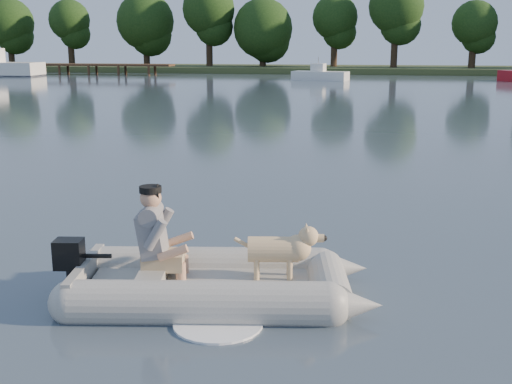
% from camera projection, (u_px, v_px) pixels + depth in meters
% --- Properties ---
extents(water, '(160.00, 160.00, 0.00)m').
position_uv_depth(water, '(218.00, 288.00, 7.82)').
color(water, '#505F6C').
rests_on(water, ground).
extents(shore_bank, '(160.00, 12.00, 0.70)m').
position_uv_depth(shore_bank, '(357.00, 70.00, 67.20)').
color(shore_bank, '#47512D').
rests_on(shore_bank, water).
extents(dock, '(18.00, 2.00, 1.04)m').
position_uv_depth(dock, '(83.00, 69.00, 62.07)').
color(dock, '#4C331E').
rests_on(dock, water).
extents(treeline, '(84.66, 7.35, 9.27)m').
position_uv_depth(treeline, '(416.00, 20.00, 64.18)').
color(treeline, '#332316').
rests_on(treeline, shore_bank).
extents(dinghy, '(5.23, 4.00, 1.42)m').
position_uv_depth(dinghy, '(216.00, 248.00, 7.39)').
color(dinghy, gray).
rests_on(dinghy, water).
extents(man, '(0.84, 0.75, 1.11)m').
position_uv_depth(man, '(154.00, 231.00, 7.41)').
color(man, slate).
rests_on(man, dinghy).
extents(dog, '(1.00, 0.49, 0.64)m').
position_uv_depth(dog, '(273.00, 254.00, 7.44)').
color(dog, tan).
rests_on(dog, dinghy).
extents(outboard_motor, '(0.47, 0.36, 0.81)m').
position_uv_depth(outboard_motor, '(70.00, 271.00, 7.49)').
color(outboard_motor, black).
rests_on(outboard_motor, dinghy).
extents(motorboat, '(4.98, 2.85, 1.98)m').
position_uv_depth(motorboat, '(320.00, 69.00, 52.46)').
color(motorboat, white).
rests_on(motorboat, water).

